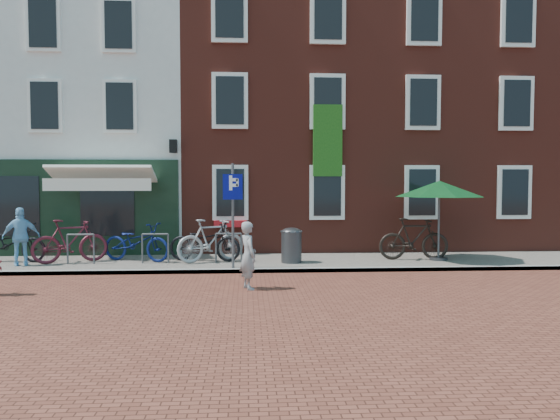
{
  "coord_description": "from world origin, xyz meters",
  "views": [
    {
      "loc": [
        1.01,
        -13.4,
        2.32
      ],
      "look_at": [
        1.92,
        1.11,
        1.55
      ],
      "focal_mm": 34.01,
      "sensor_mm": 36.0,
      "label": 1
    }
  ],
  "objects": [
    {
      "name": "bicycle_1",
      "position": [
        -3.85,
        1.43,
        0.7
      ],
      "size": [
        2.05,
        1.35,
        1.2
      ],
      "primitive_type": "imported",
      "rotation": [
        0.0,
        0.0,
        2.0
      ],
      "color": "#4E1621",
      "rests_on": "sidewalk"
    },
    {
      "name": "bicycle_5",
      "position": [
        5.77,
        1.4,
        0.7
      ],
      "size": [
        2.02,
        0.65,
        1.2
      ],
      "primitive_type": "imported",
      "rotation": [
        0.0,
        0.0,
        1.53
      ],
      "color": "black",
      "rests_on": "sidewalk"
    },
    {
      "name": "bicycle_3",
      "position": [
        0.0,
        1.38,
        0.7
      ],
      "size": [
        2.03,
        1.41,
        1.2
      ],
      "primitive_type": "imported",
      "rotation": [
        0.0,
        0.0,
        2.05
      ],
      "color": "#9B9B9D",
      "rests_on": "sidewalk"
    },
    {
      "name": "cafe_person",
      "position": [
        -4.98,
        1.0,
        0.88
      ],
      "size": [
        0.99,
        0.69,
        1.55
      ],
      "primitive_type": "imported",
      "rotation": [
        0.0,
        0.0,
        3.53
      ],
      "color": "#7AB7DE",
      "rests_on": "sidewalk"
    },
    {
      "name": "bicycle_0",
      "position": [
        -5.56,
        1.68,
        0.64
      ],
      "size": [
        2.14,
        1.0,
        1.08
      ],
      "primitive_type": "imported",
      "rotation": [
        0.0,
        0.0,
        1.43
      ],
      "color": "black",
      "rests_on": "sidewalk"
    },
    {
      "name": "building_brick_right",
      "position": [
        8.0,
        7.0,
        5.0
      ],
      "size": [
        6.0,
        8.0,
        10.0
      ],
      "primitive_type": "cube",
      "color": "maroon",
      "rests_on": "ground"
    },
    {
      "name": "woman",
      "position": [
        1.03,
        -1.98,
        0.74
      ],
      "size": [
        0.52,
        0.63,
        1.47
      ],
      "primitive_type": "imported",
      "rotation": [
        0.0,
        0.0,
        1.93
      ],
      "color": "gray",
      "rests_on": "ground"
    },
    {
      "name": "building_brick_mid",
      "position": [
        2.0,
        7.0,
        5.0
      ],
      "size": [
        6.0,
        8.0,
        10.0
      ],
      "primitive_type": "cube",
      "color": "maroon",
      "rests_on": "ground"
    },
    {
      "name": "sidewalk",
      "position": [
        1.0,
        1.5,
        0.05
      ],
      "size": [
        24.0,
        3.0,
        0.1
      ],
      "primitive_type": "cube",
      "color": "slate",
      "rests_on": "ground"
    },
    {
      "name": "litter_bin",
      "position": [
        2.23,
        1.09,
        0.63
      ],
      "size": [
        0.56,
        0.56,
        1.03
      ],
      "color": "#3B3B3D",
      "rests_on": "sidewalk"
    },
    {
      "name": "parking_sign",
      "position": [
        0.65,
        0.24,
        1.82
      ],
      "size": [
        0.5,
        0.08,
        2.7
      ],
      "color": "#4C4C4F",
      "rests_on": "sidewalk"
    },
    {
      "name": "parasol",
      "position": [
        6.45,
        1.3,
        2.22
      ],
      "size": [
        2.54,
        2.54,
        2.36
      ],
      "color": "#4C4C4F",
      "rests_on": "sidewalk"
    },
    {
      "name": "ground",
      "position": [
        0.0,
        0.0,
        0.0
      ],
      "size": [
        80.0,
        80.0,
        0.0
      ],
      "primitive_type": "plane",
      "color": "brown"
    },
    {
      "name": "building_stucco",
      "position": [
        -5.0,
        7.0,
        4.5
      ],
      "size": [
        8.0,
        8.0,
        9.0
      ],
      "primitive_type": "cube",
      "color": "silver",
      "rests_on": "ground"
    },
    {
      "name": "bicycle_4",
      "position": [
        -0.18,
        1.53,
        0.64
      ],
      "size": [
        2.16,
        1.16,
        1.08
      ],
      "primitive_type": "imported",
      "rotation": [
        0.0,
        0.0,
        1.35
      ],
      "color": "black",
      "rests_on": "sidewalk"
    },
    {
      "name": "bicycle_2",
      "position": [
        -2.09,
        1.62,
        0.64
      ],
      "size": [
        2.18,
        1.41,
        1.08
      ],
      "primitive_type": "imported",
      "rotation": [
        0.0,
        0.0,
        1.2
      ],
      "color": "#0C1851",
      "rests_on": "sidewalk"
    }
  ]
}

